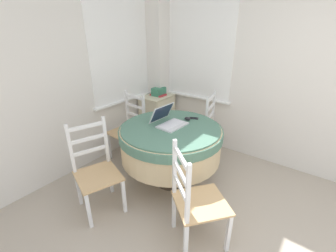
{
  "coord_description": "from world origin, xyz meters",
  "views": [
    {
      "loc": [
        -1.0,
        0.17,
        1.82
      ],
      "look_at": [
        1.05,
        1.69,
        0.69
      ],
      "focal_mm": 24.0,
      "sensor_mm": 36.0,
      "label": 1
    }
  ],
  "objects": [
    {
      "name": "dining_chair_near_back_window",
      "position": [
        1.05,
        2.4,
        0.45
      ],
      "size": [
        0.46,
        0.45,
        0.97
      ],
      "color": "tan",
      "rests_on": "ground_plane"
    },
    {
      "name": "dining_chair_left_flank",
      "position": [
        0.11,
        1.92,
        0.45
      ],
      "size": [
        0.54,
        0.55,
        0.97
      ],
      "color": "tan",
      "rests_on": "ground_plane"
    },
    {
      "name": "round_dining_table",
      "position": [
        0.9,
        1.54,
        0.6
      ],
      "size": [
        1.2,
        1.2,
        0.77
      ],
      "color": "#4C3D2D",
      "rests_on": "ground_plane"
    },
    {
      "name": "laptop",
      "position": [
        0.94,
        1.6,
        0.82
      ],
      "size": [
        0.36,
        0.36,
        0.23
      ],
      "color": "silver",
      "rests_on": "round_dining_table"
    },
    {
      "name": "book_on_cabinet",
      "position": [
        1.85,
        2.5,
        0.77
      ],
      "size": [
        0.18,
        0.23,
        0.02
      ],
      "color": "#BC3338",
      "rests_on": "corner_cabinet"
    },
    {
      "name": "corner_cabinet",
      "position": [
        1.84,
        2.51,
        0.38
      ],
      "size": [
        0.56,
        0.43,
        0.76
      ],
      "color": "beige",
      "rests_on": "ground_plane"
    },
    {
      "name": "corner_room_shell",
      "position": [
        1.23,
        1.75,
        1.28
      ],
      "size": [
        4.41,
        4.61,
        2.55
      ],
      "color": "silver",
      "rests_on": "ground_plane"
    },
    {
      "name": "storage_box",
      "position": [
        1.87,
        2.5,
        0.82
      ],
      "size": [
        0.22,
        0.16,
        0.13
      ],
      "color": "#387A5B",
      "rests_on": "corner_cabinet"
    },
    {
      "name": "dining_chair_near_right_window",
      "position": [
        1.77,
        1.63,
        0.45
      ],
      "size": [
        0.49,
        0.51,
        0.97
      ],
      "color": "tan",
      "rests_on": "ground_plane"
    },
    {
      "name": "computer_mouse",
      "position": [
        1.18,
        1.49,
        0.79
      ],
      "size": [
        0.05,
        0.08,
        0.04
      ],
      "color": "black",
      "rests_on": "round_dining_table"
    },
    {
      "name": "cell_phone",
      "position": [
        1.28,
        1.46,
        0.78
      ],
      "size": [
        0.1,
        0.13,
        0.01
      ],
      "color": "black",
      "rests_on": "round_dining_table"
    },
    {
      "name": "dining_chair_camera_near",
      "position": [
        0.34,
        0.87,
        0.45
      ],
      "size": [
        0.6,
        0.6,
        0.97
      ],
      "color": "tan",
      "rests_on": "ground_plane"
    }
  ]
}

